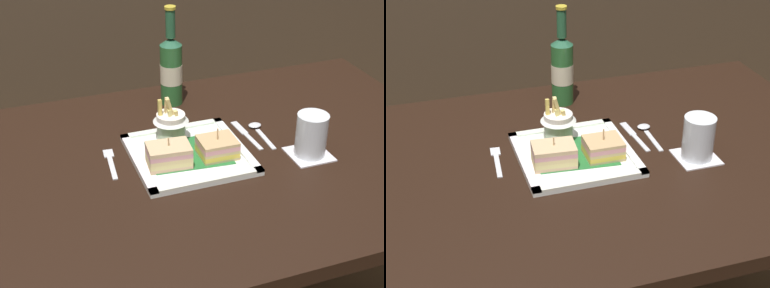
{
  "view_description": "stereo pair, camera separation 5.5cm",
  "coord_description": "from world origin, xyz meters",
  "views": [
    {
      "loc": [
        -0.42,
        -1.13,
        1.53
      ],
      "look_at": [
        -0.01,
        0.01,
        0.82
      ],
      "focal_mm": 54.32,
      "sensor_mm": 36.0,
      "label": 1
    },
    {
      "loc": [
        -0.36,
        -1.15,
        1.53
      ],
      "look_at": [
        -0.01,
        0.01,
        0.82
      ],
      "focal_mm": 54.32,
      "sensor_mm": 36.0,
      "label": 2
    }
  ],
  "objects": [
    {
      "name": "dining_table",
      "position": [
        0.0,
        0.0,
        0.66
      ],
      "size": [
        1.4,
        0.88,
        0.78
      ],
      "color": "black",
      "rests_on": "ground_plane"
    },
    {
      "name": "square_plate",
      "position": [
        -0.01,
        0.02,
        0.78
      ],
      "size": [
        0.28,
        0.28,
        0.02
      ],
      "color": "white",
      "rests_on": "dining_table"
    },
    {
      "name": "sandwich_half_left",
      "position": [
        -0.07,
        -0.02,
        0.81
      ],
      "size": [
        0.11,
        0.08,
        0.07
      ],
      "color": "#E1B389",
      "rests_on": "square_plate"
    },
    {
      "name": "sandwich_half_right",
      "position": [
        0.05,
        -0.02,
        0.81
      ],
      "size": [
        0.09,
        0.08,
        0.07
      ],
      "color": "tan",
      "rests_on": "square_plate"
    },
    {
      "name": "fries_cup",
      "position": [
        -0.03,
        0.1,
        0.84
      ],
      "size": [
        0.09,
        0.09,
        0.12
      ],
      "color": "white",
      "rests_on": "square_plate"
    },
    {
      "name": "beer_bottle",
      "position": [
        0.04,
        0.32,
        0.88
      ],
      "size": [
        0.06,
        0.06,
        0.28
      ],
      "color": "#2B652E",
      "rests_on": "dining_table"
    },
    {
      "name": "drink_coaster",
      "position": [
        0.27,
        -0.08,
        0.78
      ],
      "size": [
        0.1,
        0.1,
        0.0
      ],
      "primitive_type": "cube",
      "color": "silver",
      "rests_on": "dining_table"
    },
    {
      "name": "water_glass",
      "position": [
        0.27,
        -0.08,
        0.83
      ],
      "size": [
        0.08,
        0.08,
        0.11
      ],
      "color": "silver",
      "rests_on": "dining_table"
    },
    {
      "name": "fork",
      "position": [
        -0.2,
        0.06,
        0.78
      ],
      "size": [
        0.03,
        0.14,
        0.0
      ],
      "color": "silver",
      "rests_on": "dining_table"
    },
    {
      "name": "knife",
      "position": [
        0.17,
        0.07,
        0.78
      ],
      "size": [
        0.02,
        0.16,
        0.0
      ],
      "color": "silver",
      "rests_on": "dining_table"
    },
    {
      "name": "spoon",
      "position": [
        0.21,
        0.08,
        0.78
      ],
      "size": [
        0.04,
        0.14,
        0.01
      ],
      "color": "silver",
      "rests_on": "dining_table"
    }
  ]
}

